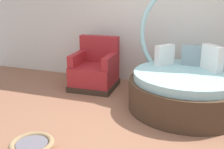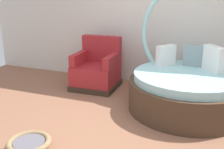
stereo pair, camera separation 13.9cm
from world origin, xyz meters
The scene contains 5 objects.
ground_plane centered at (0.00, 0.00, -0.01)m, with size 8.00×8.00×0.02m, color #936047.
back_wall centered at (0.00, 2.01, 1.55)m, with size 8.00×0.12×3.10m, color silver.
round_daybed centered at (0.50, 0.97, 0.39)m, with size 1.77×1.77×1.97m.
red_armchair centered at (-1.21, 1.34, 0.33)m, with size 0.83×0.83×0.94m.
pet_basket centered at (-1.03, -0.92, 0.07)m, with size 0.51×0.51×0.13m.
Camera 2 is at (0.86, -3.12, 1.77)m, focal length 43.55 mm.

